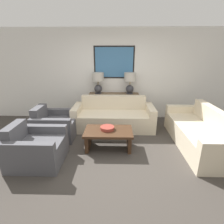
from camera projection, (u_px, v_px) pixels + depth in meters
name	position (u px, v px, depth m)	size (l,w,h in m)	color
ground_plane	(112.00, 156.00, 3.53)	(20.00, 20.00, 0.00)	#3D3833
back_wall	(114.00, 75.00, 5.26)	(8.36, 0.12, 2.65)	silver
console_table	(114.00, 107.00, 5.32)	(1.47, 0.36, 0.82)	brown
table_lamp_left	(98.00, 81.00, 5.08)	(0.34, 0.34, 0.61)	#333338
table_lamp_right	(130.00, 81.00, 5.05)	(0.34, 0.34, 0.61)	#333338
couch_by_back_wall	(114.00, 117.00, 4.78)	(2.15, 0.86, 0.84)	beige
couch_by_side	(199.00, 133.00, 3.86)	(0.86, 2.15, 0.84)	beige
coffee_table	(108.00, 135.00, 3.74)	(1.02, 0.63, 0.42)	#3D2616
decorative_bowl	(107.00, 128.00, 3.73)	(0.30, 0.30, 0.07)	#93382D
armchair_near_back_wall	(55.00, 126.00, 4.28)	(0.94, 0.87, 0.76)	#4C4C51
armchair_near_camera	(36.00, 149.00, 3.28)	(0.94, 0.87, 0.76)	#4C4C51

